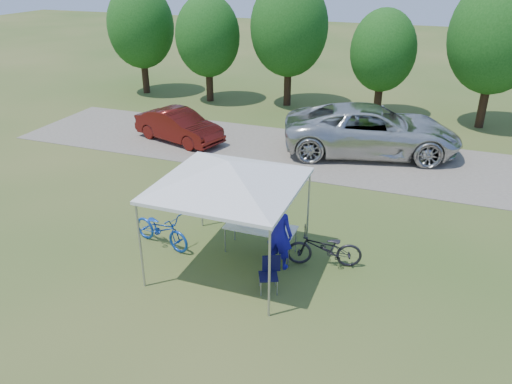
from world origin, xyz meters
TOP-DOWN VIEW (x-y plane):
  - ground at (0.00, 0.00)m, footprint 100.00×100.00m
  - gravel_strip at (0.00, 8.00)m, footprint 24.00×5.00m
  - canopy at (0.00, 0.00)m, footprint 4.53×4.53m
  - treeline at (-0.29, 14.05)m, footprint 24.89×4.28m
  - folding_table at (0.48, 0.80)m, footprint 1.77×0.74m
  - folding_chair at (1.20, -0.58)m, footprint 0.54×0.58m
  - cooler at (0.11, 0.80)m, footprint 0.42×0.29m
  - ice_cream_cup at (1.07, 0.75)m, footprint 0.09×0.09m
  - cyclist at (1.11, 0.35)m, footprint 0.72×0.53m
  - bike_blue at (-2.03, 0.22)m, footprint 1.91×1.06m
  - bike_dark at (2.13, 0.76)m, footprint 1.91×1.07m
  - minivan at (1.98, 8.88)m, footprint 7.04×4.49m
  - sedan at (-5.47, 7.54)m, footprint 4.07×2.38m

SIDE VIEW (x-z plane):
  - ground at x=0.00m, z-range 0.00..0.00m
  - gravel_strip at x=0.00m, z-range 0.00..0.02m
  - folding_chair at x=1.20m, z-range 0.07..0.88m
  - bike_dark at x=2.13m, z-range 0.00..0.95m
  - bike_blue at x=-2.03m, z-range 0.00..0.95m
  - sedan at x=-5.47m, z-range 0.02..1.29m
  - folding_table at x=0.48m, z-range 0.32..1.05m
  - ice_cream_cup at x=1.07m, z-range 0.73..0.80m
  - cooler at x=0.11m, z-range 0.73..1.03m
  - cyclist at x=1.11m, z-range 0.00..1.82m
  - minivan at x=1.98m, z-range 0.02..1.83m
  - canopy at x=0.00m, z-range 1.15..4.15m
  - treeline at x=-0.29m, z-range 0.38..6.68m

